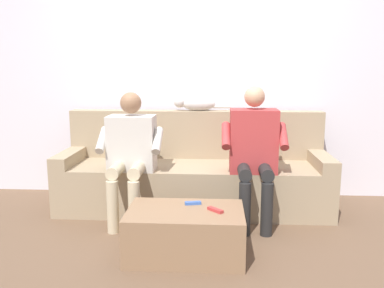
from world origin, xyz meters
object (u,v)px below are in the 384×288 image
couch (194,175)px  remote_blue (193,203)px  coffee_table (185,233)px  cat_on_backrest (195,103)px  remote_red (215,210)px  person_right_seated (130,149)px  person_left_seated (254,147)px

couch → remote_blue: size_ratio=21.23×
coffee_table → cat_on_backrest: size_ratio=1.47×
coffee_table → remote_red: size_ratio=6.41×
person_right_seated → remote_blue: person_right_seated is taller
cat_on_backrest → remote_red: bearing=99.3°
remote_red → coffee_table: bearing=-138.7°
person_right_seated → remote_blue: bearing=135.5°
couch → cat_on_backrest: bearing=-89.1°
coffee_table → remote_blue: (-0.05, -0.13, 0.18)m
person_right_seated → remote_red: 1.09m
cat_on_backrest → remote_red: (-0.22, 1.35, -0.65)m
person_left_seated → remote_red: bearing=65.8°
coffee_table → person_left_seated: bearing=-127.2°
couch → person_right_seated: 0.74m
coffee_table → remote_blue: bearing=-110.2°
coffee_table → person_left_seated: size_ratio=0.70×
couch → remote_blue: 0.96m
coffee_table → person_left_seated: 1.04m
coffee_table → person_right_seated: (0.55, -0.71, 0.48)m
person_left_seated → remote_red: 0.87m
person_right_seated → remote_red: person_right_seated is taller
remote_blue → person_left_seated: bearing=-142.0°
person_left_seated → person_right_seated: (1.09, 0.01, -0.03)m
remote_blue → cat_on_backrest: bearing=-99.4°
remote_blue → remote_red: size_ratio=0.92×
couch → cat_on_backrest: 0.73m
cat_on_backrest → person_left_seated: bearing=131.7°
couch → person_left_seated: 0.75m
cat_on_backrest → remote_blue: size_ratio=4.73×
coffee_table → remote_blue: 0.23m
couch → coffee_table: (0.00, 1.09, -0.15)m
person_right_seated → cat_on_backrest: person_right_seated is taller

